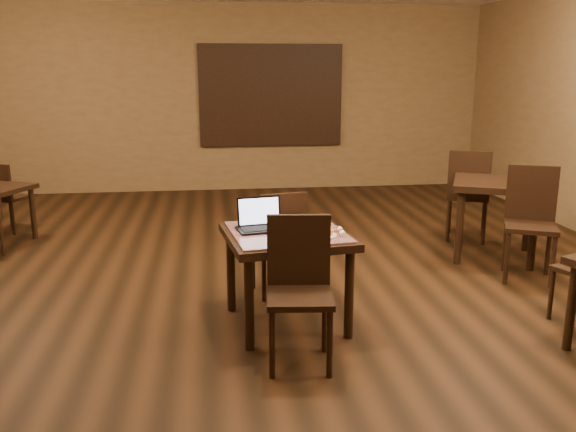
{
  "coord_description": "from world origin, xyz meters",
  "views": [
    {
      "loc": [
        -0.51,
        -5.13,
        1.99
      ],
      "look_at": [
        0.08,
        -0.48,
        0.85
      ],
      "focal_mm": 38.0,
      "sensor_mm": 36.0,
      "label": 1
    }
  ],
  "objects": [
    {
      "name": "other_table_a",
      "position": [
        2.49,
        0.85,
        0.69
      ],
      "size": [
        1.18,
        1.18,
        0.84
      ],
      "rotation": [
        0.0,
        0.0,
        -0.42
      ],
      "color": "black",
      "rests_on": "ground"
    },
    {
      "name": "pizza_slice",
      "position": [
        0.28,
        -0.8,
        0.79
      ],
      "size": [
        0.25,
        0.25,
        0.02
      ],
      "primitive_type": null,
      "rotation": [
        0.0,
        0.0,
        0.21
      ],
      "color": "#F2E6A1",
      "rests_on": "plate"
    },
    {
      "name": "tiled_table",
      "position": [
        0.06,
        -0.62,
        0.66
      ],
      "size": [
        1.04,
        1.04,
        0.76
      ],
      "rotation": [
        0.0,
        0.0,
        0.14
      ],
      "color": "black",
      "rests_on": "ground"
    },
    {
      "name": "ground",
      "position": [
        0.0,
        0.0,
        0.0
      ],
      "size": [
        10.0,
        10.0,
        0.0
      ],
      "primitive_type": "plane",
      "color": "black",
      "rests_on": "ground"
    },
    {
      "name": "mural",
      "position": [
        0.5,
        4.96,
        1.55
      ],
      "size": [
        2.34,
        0.05,
        1.64
      ],
      "color": "#295F99",
      "rests_on": "wall_back"
    },
    {
      "name": "chair_main_far",
      "position": [
        0.07,
        -0.0,
        0.54
      ],
      "size": [
        0.49,
        0.49,
        0.96
      ],
      "rotation": [
        0.0,
        0.0,
        3.34
      ],
      "color": "black",
      "rests_on": "ground"
    },
    {
      "name": "wall_back",
      "position": [
        0.0,
        5.0,
        1.5
      ],
      "size": [
        8.0,
        0.02,
        3.0
      ],
      "primitive_type": "cube",
      "color": "olive",
      "rests_on": "ground"
    },
    {
      "name": "napkin_roll",
      "position": [
        0.46,
        -0.76,
        0.78
      ],
      "size": [
        0.05,
        0.18,
        0.04
      ],
      "rotation": [
        0.0,
        0.0,
        -0.06
      ],
      "color": "white",
      "rests_on": "tiled_table"
    },
    {
      "name": "plate",
      "position": [
        0.28,
        -0.8,
        0.77
      ],
      "size": [
        0.27,
        0.27,
        0.01
      ],
      "primitive_type": "cylinder",
      "color": "white",
      "rests_on": "tiled_table"
    },
    {
      "name": "other_table_a_chair_far",
      "position": [
        2.45,
        1.49,
        0.61
      ],
      "size": [
        0.62,
        0.62,
        1.08
      ],
      "rotation": [
        0.0,
        0.0,
        2.72
      ],
      "color": "black",
      "rests_on": "ground"
    },
    {
      "name": "other_table_a_chair_near",
      "position": [
        2.53,
        0.21,
        0.61
      ],
      "size": [
        0.62,
        0.62,
        1.08
      ],
      "rotation": [
        0.0,
        0.0,
        -0.42
      ],
      "color": "black",
      "rests_on": "ground"
    },
    {
      "name": "spatula",
      "position": [
        0.2,
        -0.4,
        0.79
      ],
      "size": [
        0.26,
        0.24,
        0.01
      ],
      "primitive_type": "cube",
      "rotation": [
        0.0,
        0.0,
        0.86
      ],
      "color": "silver",
      "rests_on": "pizza_whole"
    },
    {
      "name": "other_table_b_chair_far",
      "position": [
        -3.03,
        2.59,
        0.49
      ],
      "size": [
        0.5,
        0.5,
        0.87
      ],
      "rotation": [
        0.0,
        0.0,
        2.71
      ],
      "color": "black",
      "rests_on": "ground"
    },
    {
      "name": "laptop",
      "position": [
        -0.14,
        -0.52,
        0.83
      ],
      "size": [
        0.39,
        0.33,
        0.24
      ],
      "rotation": [
        0.0,
        0.0,
        0.17
      ],
      "color": "black",
      "rests_on": "tiled_table"
    },
    {
      "name": "chair_main_near",
      "position": [
        0.07,
        -1.23,
        0.57
      ],
      "size": [
        0.48,
        0.48,
        1.01
      ],
      "rotation": [
        0.0,
        0.0,
        -0.1
      ],
      "color": "black",
      "rests_on": "ground"
    },
    {
      "name": "pizza_whole",
      "position": [
        0.18,
        -0.38,
        0.78
      ],
      "size": [
        0.31,
        0.31,
        0.02
      ],
      "color": "#F2E6A1",
      "rests_on": "pizza_pan"
    },
    {
      "name": "pizza_pan",
      "position": [
        0.18,
        -0.38,
        0.77
      ],
      "size": [
        0.39,
        0.39,
        0.01
      ],
      "primitive_type": "cylinder",
      "color": "silver",
      "rests_on": "tiled_table"
    }
  ]
}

